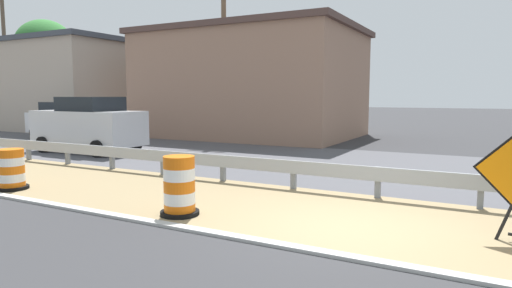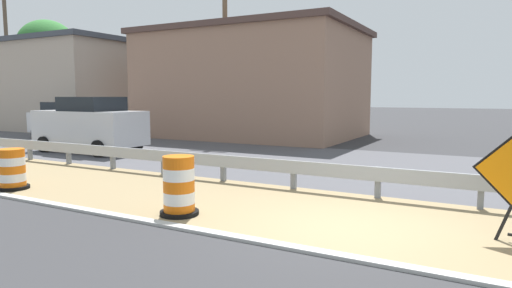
# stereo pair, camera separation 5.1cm
# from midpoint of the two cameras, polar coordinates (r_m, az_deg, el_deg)

# --- Properties ---
(ground_plane) EXTENTS (160.00, 160.00, 0.00)m
(ground_plane) POSITION_cam_midpoint_polar(r_m,az_deg,el_deg) (7.73, 11.70, -10.90)
(ground_plane) COLOR #333335
(median_dirt_strip) EXTENTS (3.99, 120.00, 0.01)m
(median_dirt_strip) POSITION_cam_midpoint_polar(r_m,az_deg,el_deg) (8.46, 13.28, -9.40)
(median_dirt_strip) COLOR #8E7A56
(median_dirt_strip) RESTS_ON ground
(far_lane_asphalt) EXTENTS (8.13, 120.00, 0.00)m
(far_lane_asphalt) POSITION_cam_midpoint_polar(r_m,az_deg,el_deg) (14.27, 19.71, -3.19)
(far_lane_asphalt) COLOR #4C4C51
(far_lane_asphalt) RESTS_ON ground
(curb_near_edge) EXTENTS (0.20, 120.00, 0.11)m
(curb_near_edge) POSITION_cam_midpoint_polar(r_m,az_deg,el_deg) (6.55, 8.31, -13.98)
(curb_near_edge) COLOR #ADADA8
(curb_near_edge) RESTS_ON ground
(guardrail_median) EXTENTS (0.18, 51.10, 0.71)m
(guardrail_median) POSITION_cam_midpoint_polar(r_m,az_deg,el_deg) (10.65, 4.94, -3.17)
(guardrail_median) COLOR #999EA3
(guardrail_median) RESTS_ON ground
(traffic_barrel_nearest) EXTENTS (0.75, 0.75, 1.14)m
(traffic_barrel_nearest) POSITION_cam_midpoint_polar(r_m,az_deg,el_deg) (8.47, -9.87, -5.73)
(traffic_barrel_nearest) COLOR orange
(traffic_barrel_nearest) RESTS_ON ground
(traffic_barrel_close) EXTENTS (0.74, 0.74, 0.99)m
(traffic_barrel_close) POSITION_cam_midpoint_polar(r_m,az_deg,el_deg) (12.16, -29.15, -3.12)
(traffic_barrel_close) COLOR orange
(traffic_barrel_close) RESTS_ON ground
(car_lead_far_lane) EXTENTS (2.15, 4.68, 2.23)m
(car_lead_far_lane) POSITION_cam_midpoint_polar(r_m,az_deg,el_deg) (18.83, -20.81, 2.40)
(car_lead_far_lane) COLOR silver
(car_lead_far_lane) RESTS_ON ground
(car_distant_a) EXTENTS (2.04, 4.52, 1.94)m
(car_distant_a) POSITION_cam_midpoint_polar(r_m,az_deg,el_deg) (25.05, -23.20, 2.86)
(car_distant_a) COLOR silver
(car_distant_a) RESTS_ON ground
(roadside_shop_near) EXTENTS (8.34, 11.70, 5.89)m
(roadside_shop_near) POSITION_cam_midpoint_polar(r_m,az_deg,el_deg) (24.80, -0.26, 7.92)
(roadside_shop_near) COLOR #93705B
(roadside_shop_near) RESTS_ON ground
(roadside_shop_far) EXTENTS (9.32, 12.42, 5.93)m
(roadside_shop_far) POSITION_cam_midpoint_polar(r_m,az_deg,el_deg) (34.02, -23.01, 7.03)
(roadside_shop_far) COLOR #AD9E8E
(roadside_shop_far) RESTS_ON ground
(utility_pole_near) EXTENTS (0.24, 1.80, 8.58)m
(utility_pole_near) POSITION_cam_midpoint_polar(r_m,az_deg,el_deg) (21.93, -3.99, 12.03)
(utility_pole_near) COLOR brown
(utility_pole_near) RESTS_ON ground
(utility_pole_mid) EXTENTS (0.24, 1.80, 9.34)m
(utility_pole_mid) POSITION_cam_midpoint_polar(r_m,az_deg,el_deg) (33.54, -29.70, 9.89)
(utility_pole_mid) COLOR brown
(utility_pole_mid) RESTS_ON ground
(tree_roadside) EXTENTS (4.06, 4.06, 7.68)m
(tree_roadside) POSITION_cam_midpoint_polar(r_m,az_deg,el_deg) (35.52, -25.60, 11.45)
(tree_roadside) COLOR brown
(tree_roadside) RESTS_ON ground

